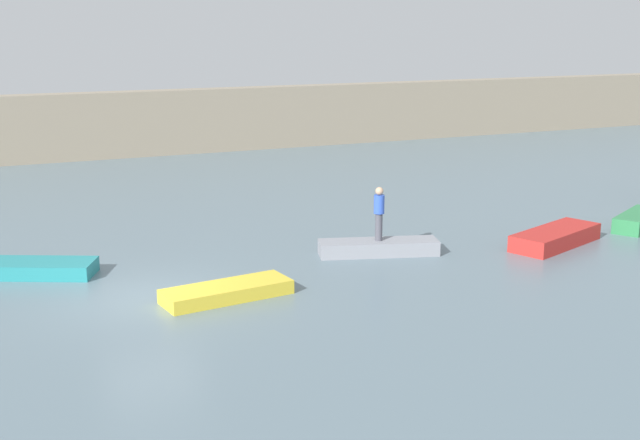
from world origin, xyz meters
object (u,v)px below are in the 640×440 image
object	(u,v)px
rowboat_green	(638,220)
rowboat_teal	(29,268)
rowboat_yellow	(227,292)
person_blue_shirt	(379,211)
rowboat_grey	(378,247)
rowboat_red	(555,237)

from	to	relation	value
rowboat_green	rowboat_teal	bearing A→B (deg)	142.92
rowboat_yellow	person_blue_shirt	size ratio (longest dim) A/B	2.03
rowboat_green	rowboat_grey	bearing A→B (deg)	147.08
rowboat_grey	rowboat_red	bearing A→B (deg)	3.88
rowboat_grey	person_blue_shirt	world-z (taller)	person_blue_shirt
rowboat_teal	rowboat_green	bearing A→B (deg)	17.54
rowboat_yellow	rowboat_grey	xyz separation A→B (m)	(5.49, 2.11, 0.04)
rowboat_teal	person_blue_shirt	size ratio (longest dim) A/B	2.21
rowboat_green	rowboat_yellow	bearing A→B (deg)	156.21
rowboat_green	person_blue_shirt	world-z (taller)	person_blue_shirt
rowboat_yellow	rowboat_teal	bearing A→B (deg)	129.58
rowboat_yellow	rowboat_red	distance (m)	11.19
rowboat_grey	rowboat_green	size ratio (longest dim) A/B	1.33
rowboat_red	rowboat_green	distance (m)	4.14
rowboat_yellow	rowboat_red	xyz separation A→B (m)	(11.16, 0.82, 0.08)
rowboat_teal	rowboat_yellow	size ratio (longest dim) A/B	1.09
rowboat_grey	rowboat_teal	bearing A→B (deg)	-174.82
rowboat_yellow	rowboat_grey	world-z (taller)	rowboat_grey
rowboat_red	rowboat_teal	bearing A→B (deg)	146.57
rowboat_teal	rowboat_red	xyz separation A→B (m)	(15.67, -3.33, 0.06)
rowboat_yellow	rowboat_green	xyz separation A→B (m)	(15.24, 1.53, 0.08)
rowboat_yellow	person_blue_shirt	distance (m)	6.00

